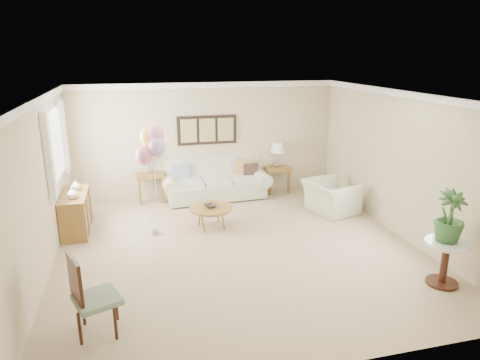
{
  "coord_description": "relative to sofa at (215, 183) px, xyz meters",
  "views": [
    {
      "loc": [
        -1.62,
        -6.46,
        3.24
      ],
      "look_at": [
        0.17,
        0.6,
        1.05
      ],
      "focal_mm": 32.0,
      "sensor_mm": 36.0,
      "label": 1
    }
  ],
  "objects": [
    {
      "name": "coffee_table",
      "position": [
        -0.41,
        -1.7,
        0.03
      ],
      "size": [
        0.82,
        0.82,
        0.41
      ],
      "color": "olive",
      "rests_on": "ground"
    },
    {
      "name": "credenza",
      "position": [
        -2.89,
        -1.25,
        0.02
      ],
      "size": [
        0.46,
        1.2,
        0.74
      ],
      "color": "brown",
      "rests_on": "ground"
    },
    {
      "name": "armchair",
      "position": [
        2.17,
        -1.48,
        -0.02
      ],
      "size": [
        1.09,
        1.18,
        0.66
      ],
      "primitive_type": "imported",
      "rotation": [
        0.0,
        0.0,
        1.79
      ],
      "color": "beige",
      "rests_on": "ground"
    },
    {
      "name": "ground_plane",
      "position": [
        -0.13,
        -2.75,
        -0.35
      ],
      "size": [
        6.0,
        6.0,
        0.0
      ],
      "primitive_type": "plane",
      "color": "tan"
    },
    {
      "name": "decor_bowl",
      "position": [
        -0.43,
        -1.71,
        0.09
      ],
      "size": [
        0.3,
        0.3,
        0.06
      ],
      "primitive_type": "imported",
      "rotation": [
        0.0,
        0.0,
        0.41
      ],
      "color": "#322B23",
      "rests_on": "coffee_table"
    },
    {
      "name": "lamp_right",
      "position": [
        1.52,
        0.1,
        0.71
      ],
      "size": [
        0.32,
        0.32,
        0.57
      ],
      "color": "gray",
      "rests_on": "end_table_right"
    },
    {
      "name": "sofa",
      "position": [
        0.0,
        0.0,
        0.0
      ],
      "size": [
        2.47,
        1.03,
        0.89
      ],
      "color": "beige",
      "rests_on": "ground"
    },
    {
      "name": "wall_art_triptych",
      "position": [
        -0.13,
        0.21,
        1.2
      ],
      "size": [
        1.35,
        0.06,
        0.65
      ],
      "color": "black",
      "rests_on": "ground"
    },
    {
      "name": "side_table",
      "position": [
        2.45,
        -4.58,
        0.15
      ],
      "size": [
        0.61,
        0.61,
        0.67
      ],
      "color": "silver",
      "rests_on": "ground"
    },
    {
      "name": "vase_sage",
      "position": [
        -2.87,
        -1.04,
        0.49
      ],
      "size": [
        0.24,
        0.24,
        0.2
      ],
      "primitive_type": "imported",
      "rotation": [
        0.0,
        0.0,
        0.35
      ],
      "color": "#A1B194",
      "rests_on": "credenza"
    },
    {
      "name": "accent_chair",
      "position": [
        -2.37,
        -4.52,
        0.17
      ],
      "size": [
        0.64,
        0.64,
        1.0
      ],
      "color": "gray",
      "rests_on": "ground"
    },
    {
      "name": "end_table_right",
      "position": [
        1.52,
        0.1,
        0.17
      ],
      "size": [
        0.57,
        0.52,
        0.62
      ],
      "color": "brown",
      "rests_on": "ground"
    },
    {
      "name": "room_shell",
      "position": [
        -0.24,
        -2.66,
        1.27
      ],
      "size": [
        6.04,
        6.04,
        2.6
      ],
      "color": "#B9B08F",
      "rests_on": "ground"
    },
    {
      "name": "lamp_left",
      "position": [
        -1.45,
        0.16,
        0.74
      ],
      "size": [
        0.32,
        0.32,
        0.56
      ],
      "color": "gray",
      "rests_on": "end_table_left"
    },
    {
      "name": "balloon_cluster",
      "position": [
        -1.46,
        -1.77,
        1.35
      ],
      "size": [
        0.52,
        0.49,
        2.03
      ],
      "color": "gray",
      "rests_on": "ground"
    },
    {
      "name": "vase_white",
      "position": [
        -2.87,
        -1.53,
        0.49
      ],
      "size": [
        0.25,
        0.25,
        0.21
      ],
      "primitive_type": "imported",
      "rotation": [
        0.0,
        0.0,
        -0.31
      ],
      "color": "silver",
      "rests_on": "credenza"
    },
    {
      "name": "potted_plant",
      "position": [
        2.45,
        -4.54,
        0.69
      ],
      "size": [
        0.46,
        0.46,
        0.74
      ],
      "primitive_type": "imported",
      "rotation": [
        0.0,
        0.0,
        -0.11
      ],
      "color": "#244F24",
      "rests_on": "side_table"
    },
    {
      "name": "end_table_left",
      "position": [
        -1.45,
        0.16,
        0.21
      ],
      "size": [
        0.61,
        0.56,
        0.67
      ],
      "color": "brown",
      "rests_on": "ground"
    }
  ]
}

